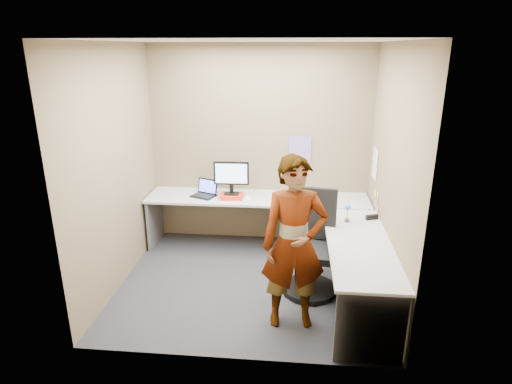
# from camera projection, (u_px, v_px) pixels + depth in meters

# --- Properties ---
(ground) EXTENTS (3.00, 3.00, 0.00)m
(ground) POSITION_uv_depth(u_px,v_px,m) (250.00, 283.00, 5.05)
(ground) COLOR #27272C
(ground) RESTS_ON ground
(wall_back) EXTENTS (3.00, 0.00, 3.00)m
(wall_back) POSITION_uv_depth(u_px,v_px,m) (260.00, 146.00, 5.84)
(wall_back) COLOR brown
(wall_back) RESTS_ON ground
(wall_right) EXTENTS (0.00, 2.70, 2.70)m
(wall_right) POSITION_uv_depth(u_px,v_px,m) (391.00, 177.00, 4.48)
(wall_right) COLOR brown
(wall_right) RESTS_ON ground
(wall_left) EXTENTS (0.00, 2.70, 2.70)m
(wall_left) POSITION_uv_depth(u_px,v_px,m) (115.00, 169.00, 4.74)
(wall_left) COLOR brown
(wall_left) RESTS_ON ground
(ceiling) EXTENTS (3.00, 3.00, 0.00)m
(ceiling) POSITION_uv_depth(u_px,v_px,m) (248.00, 40.00, 4.18)
(ceiling) COLOR white
(ceiling) RESTS_ON wall_back
(desk) EXTENTS (2.98, 2.58, 0.73)m
(desk) POSITION_uv_depth(u_px,v_px,m) (289.00, 225.00, 5.18)
(desk) COLOR #BDBDBD
(desk) RESTS_ON ground
(paper_ream) EXTENTS (0.30, 0.22, 0.06)m
(paper_ream) POSITION_uv_depth(u_px,v_px,m) (232.00, 196.00, 5.68)
(paper_ream) COLOR red
(paper_ream) RESTS_ON desk
(monitor) EXTENTS (0.46, 0.14, 0.44)m
(monitor) POSITION_uv_depth(u_px,v_px,m) (231.00, 175.00, 5.60)
(monitor) COLOR black
(monitor) RESTS_ON paper_ream
(laptop) EXTENTS (0.38, 0.35, 0.22)m
(laptop) POSITION_uv_depth(u_px,v_px,m) (205.00, 192.00, 5.77)
(laptop) COLOR black
(laptop) RESTS_ON desk
(trackball_mouse) EXTENTS (0.12, 0.08, 0.07)m
(trackball_mouse) POSITION_uv_depth(u_px,v_px,m) (237.00, 194.00, 5.75)
(trackball_mouse) COLOR #B7B7BC
(trackball_mouse) RESTS_ON desk
(origami) EXTENTS (0.10, 0.10, 0.06)m
(origami) POSITION_uv_depth(u_px,v_px,m) (247.00, 196.00, 5.68)
(origami) COLOR white
(origami) RESTS_ON desk
(stapler) EXTENTS (0.15, 0.09, 0.05)m
(stapler) POSITION_uv_depth(u_px,v_px,m) (372.00, 217.00, 4.98)
(stapler) COLOR black
(stapler) RESTS_ON desk
(flower) EXTENTS (0.07, 0.07, 0.22)m
(flower) POSITION_uv_depth(u_px,v_px,m) (348.00, 210.00, 4.87)
(flower) COLOR brown
(flower) RESTS_ON desk
(calendar_purple) EXTENTS (0.30, 0.01, 0.40)m
(calendar_purple) POSITION_uv_depth(u_px,v_px,m) (300.00, 151.00, 5.79)
(calendar_purple) COLOR #846BB7
(calendar_purple) RESTS_ON wall_back
(calendar_white) EXTENTS (0.01, 0.28, 0.38)m
(calendar_white) POSITION_uv_depth(u_px,v_px,m) (375.00, 164.00, 5.36)
(calendar_white) COLOR white
(calendar_white) RESTS_ON wall_right
(sticky_note_a) EXTENTS (0.01, 0.07, 0.07)m
(sticky_note_a) POSITION_uv_depth(u_px,v_px,m) (378.00, 196.00, 5.13)
(sticky_note_a) COLOR #F2E059
(sticky_note_a) RESTS_ON wall_right
(sticky_note_b) EXTENTS (0.01, 0.07, 0.07)m
(sticky_note_b) POSITION_uv_depth(u_px,v_px,m) (376.00, 204.00, 5.21)
(sticky_note_b) COLOR pink
(sticky_note_b) RESTS_ON wall_right
(sticky_note_c) EXTENTS (0.01, 0.07, 0.07)m
(sticky_note_c) POSITION_uv_depth(u_px,v_px,m) (378.00, 209.00, 5.11)
(sticky_note_c) COLOR pink
(sticky_note_c) RESTS_ON wall_right
(sticky_note_d) EXTENTS (0.01, 0.07, 0.07)m
(sticky_note_d) POSITION_uv_depth(u_px,v_px,m) (375.00, 194.00, 5.28)
(sticky_note_d) COLOR #F2E059
(sticky_note_d) RESTS_ON wall_right
(office_chair) EXTENTS (0.63, 0.61, 1.15)m
(office_chair) POSITION_uv_depth(u_px,v_px,m) (312.00, 252.00, 4.78)
(office_chair) COLOR black
(office_chair) RESTS_ON ground
(person) EXTENTS (0.68, 0.49, 1.73)m
(person) POSITION_uv_depth(u_px,v_px,m) (294.00, 244.00, 4.06)
(person) COLOR #999399
(person) RESTS_ON ground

